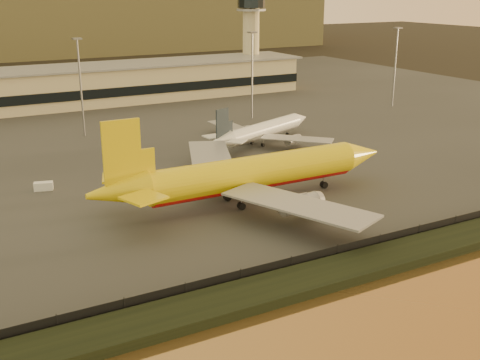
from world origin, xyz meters
name	(u,v)px	position (x,y,z in m)	size (l,w,h in m)	color
ground	(278,233)	(0.00, 0.00, 0.00)	(900.00, 900.00, 0.00)	black
embankment	(343,270)	(0.00, -17.00, 0.70)	(320.00, 7.00, 1.40)	black
tarmac	(105,122)	(0.00, 95.00, 0.10)	(320.00, 220.00, 0.20)	#2D2D2D
perimeter_fence	(326,256)	(0.00, -13.00, 1.30)	(300.00, 0.05, 2.20)	black
terminal_building	(32,90)	(-14.52, 125.55, 6.25)	(202.00, 25.00, 12.60)	#C4B088
control_tower	(251,31)	(70.00, 131.00, 21.66)	(11.20, 11.20, 35.50)	#C4B088
apron_light_masts	(177,73)	(15.00, 75.00, 15.70)	(152.20, 12.20, 25.40)	slate
dhl_cargo_jet	(250,174)	(2.99, 14.45, 5.54)	(59.67, 58.73, 17.90)	yellow
white_narrowbody_jet	(263,131)	(27.12, 50.16, 3.59)	(37.83, 35.71, 11.35)	white
gse_vehicle_yellow	(317,170)	(23.99, 22.41, 1.12)	(4.07, 1.83, 1.83)	yellow
gse_vehicle_white	(44,186)	(-28.82, 39.66, 1.00)	(3.57, 1.61, 1.61)	white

